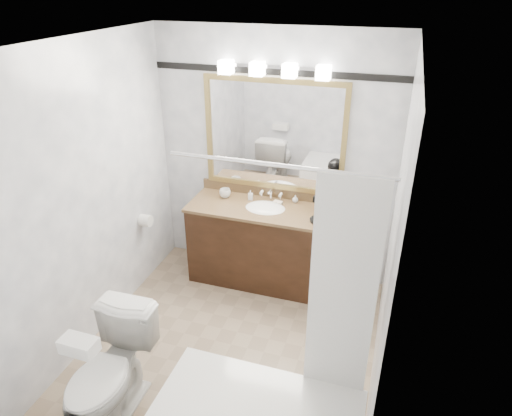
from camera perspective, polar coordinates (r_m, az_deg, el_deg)
name	(u,v)px	position (r m, az deg, el deg)	size (l,w,h in m)	color
room	(227,219)	(3.43, -3.66, -1.37)	(2.42, 2.62, 2.52)	gray
vanity	(265,243)	(4.66, 1.13, -4.43)	(1.53, 0.58, 0.97)	black
mirror	(274,136)	(4.45, 2.25, 9.01)	(1.40, 0.04, 1.10)	#A38849
vanity_light_bar	(273,69)	(4.24, 2.20, 16.95)	(1.02, 0.14, 0.12)	silver
accent_stripe	(275,72)	(4.31, 2.44, 16.66)	(2.40, 0.01, 0.06)	black
tp_roll	(146,221)	(4.68, -13.63, -1.53)	(0.12, 0.12, 0.11)	white
toilet	(109,374)	(3.53, -17.94, -19.15)	(0.45, 0.79, 0.80)	white
tissue_box	(79,345)	(3.12, -21.25, -15.72)	(0.23, 0.13, 0.09)	white
coffee_maker	(324,201)	(4.22, 8.49, 0.92)	(0.20, 0.24, 0.37)	black
cup_left	(225,193)	(4.67, -3.89, 1.86)	(0.11, 0.11, 0.09)	white
soap_bottle_a	(250,195)	(4.61, -0.70, 1.63)	(0.04, 0.05, 0.10)	white
soap_bottle_b	(295,199)	(4.57, 4.93, 1.16)	(0.06, 0.06, 0.08)	white
soap_bar	(278,203)	(4.54, 2.75, 0.68)	(0.09, 0.06, 0.03)	beige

